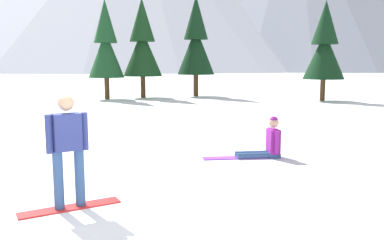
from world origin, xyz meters
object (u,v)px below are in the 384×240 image
pine_tree_leaning (142,44)px  pine_tree_tall (325,47)px  snowboarder_foreground (68,149)px  pine_tree_twin (106,45)px  pine_tree_broad (196,42)px  snowboarder_midground (266,143)px

pine_tree_leaning → pine_tree_tall: pine_tree_leaning is taller
snowboarder_foreground → pine_tree_twin: bearing=98.6°
snowboarder_foreground → pine_tree_broad: pine_tree_broad is taller
pine_tree_twin → pine_tree_leaning: bearing=28.0°
pine_tree_broad → pine_tree_twin: (-5.68, -2.17, -0.33)m
snowboarder_midground → pine_tree_leaning: size_ratio=0.29×
snowboarder_midground → pine_tree_tall: pine_tree_tall is taller
pine_tree_broad → snowboarder_foreground: bearing=-97.3°
pine_tree_broad → pine_tree_tall: bearing=-25.8°
pine_tree_twin → pine_tree_tall: size_ratio=1.04×
snowboarder_midground → pine_tree_broad: size_ratio=0.27×
snowboarder_midground → pine_tree_tall: (6.52, 14.61, 2.89)m
pine_tree_twin → pine_tree_tall: 13.27m
pine_tree_broad → pine_tree_tall: (7.51, -3.63, -0.46)m
snowboarder_midground → pine_tree_tall: bearing=66.0°
snowboarder_foreground → pine_tree_broad: bearing=82.7°
pine_tree_broad → snowboarder_midground: bearing=-86.9°
snowboarder_midground → pine_tree_broad: bearing=93.1°
pine_tree_twin → pine_tree_tall: pine_tree_twin is taller
pine_tree_leaning → pine_tree_twin: (-2.16, -1.15, -0.14)m
pine_tree_tall → snowboarder_foreground: bearing=-119.8°
snowboarder_foreground → pine_tree_leaning: pine_tree_leaning is taller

